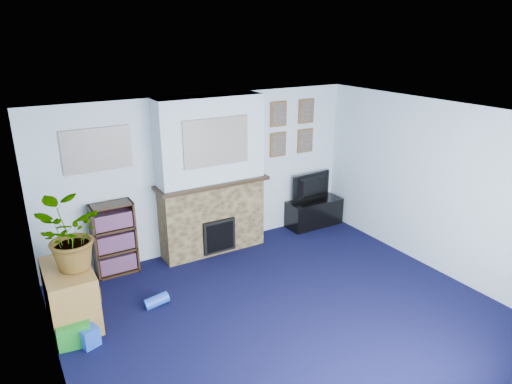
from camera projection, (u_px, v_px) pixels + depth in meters
floor at (287, 315)px, 5.53m from camera, size 5.00×4.50×0.01m
ceiling at (292, 119)px, 4.73m from camera, size 5.00×4.50×0.01m
wall_back at (206, 174)px, 6.96m from camera, size 5.00×0.04×2.40m
wall_front at (465, 332)px, 3.30m from camera, size 5.00×0.04×2.40m
wall_left at (50, 284)px, 3.93m from camera, size 0.04×4.50×2.40m
wall_right at (438, 188)px, 6.33m from camera, size 0.04×4.50×2.40m
chimney_breast at (211, 178)px, 6.80m from camera, size 1.72×0.50×2.40m
collage_main at (216, 142)px, 6.42m from camera, size 1.00×0.03×0.68m
collage_left at (97, 150)px, 6.01m from camera, size 0.90×0.03×0.58m
portrait_tl at (278, 114)px, 7.29m from camera, size 0.30×0.03×0.40m
portrait_tr at (306, 111)px, 7.56m from camera, size 0.30×0.03×0.40m
portrait_bl at (278, 145)px, 7.46m from camera, size 0.30×0.03×0.40m
portrait_br at (305, 141)px, 7.72m from camera, size 0.30×0.03×0.40m
tv_stand at (314, 213)px, 8.04m from camera, size 0.99×0.41×0.47m
television at (314, 187)px, 7.89m from camera, size 0.81×0.17×0.46m
bookshelf at (114, 240)px, 6.36m from camera, size 0.58×0.28×1.05m
sideboard at (71, 295)px, 5.31m from camera, size 0.51×0.91×0.71m
potted_plant at (67, 237)px, 5.04m from camera, size 0.93×0.88×0.80m
mantel_clock at (211, 177)px, 6.73m from camera, size 0.11×0.07×0.15m
mantel_candle at (228, 174)px, 6.86m from camera, size 0.05×0.05×0.15m
mantel_teddy at (181, 182)px, 6.51m from camera, size 0.13×0.13×0.13m
mantel_can at (252, 171)px, 7.07m from camera, size 0.07×0.07×0.13m
green_crate at (74, 332)px, 5.00m from camera, size 0.38×0.32×0.27m
toy_ball at (84, 323)px, 5.24m from camera, size 0.16×0.16×0.16m
toy_block at (89, 337)px, 4.98m from camera, size 0.23×0.23×0.22m
toy_tube at (157, 301)px, 5.71m from camera, size 0.32×0.14×0.18m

